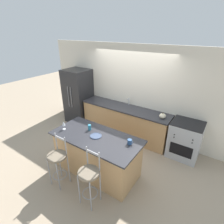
% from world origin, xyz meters
% --- Properties ---
extents(ground_plane, '(18.00, 18.00, 0.00)m').
position_xyz_m(ground_plane, '(0.00, 0.00, 0.00)').
color(ground_plane, tan).
extents(wall_back, '(6.00, 0.07, 2.70)m').
position_xyz_m(wall_back, '(0.00, 0.71, 1.35)').
color(wall_back, beige).
rests_on(wall_back, ground_plane).
extents(back_counter, '(2.78, 0.69, 0.94)m').
position_xyz_m(back_counter, '(0.00, 0.38, 0.47)').
color(back_counter, tan).
rests_on(back_counter, ground_plane).
extents(sink_faucet, '(0.02, 0.13, 0.22)m').
position_xyz_m(sink_faucet, '(0.00, 0.58, 1.08)').
color(sink_faucet, '#ADAFB5').
rests_on(sink_faucet, back_counter).
extents(kitchen_island, '(1.99, 0.96, 0.95)m').
position_xyz_m(kitchen_island, '(0.28, -1.34, 0.48)').
color(kitchen_island, tan).
rests_on(kitchen_island, ground_plane).
extents(refrigerator, '(0.82, 0.79, 1.85)m').
position_xyz_m(refrigerator, '(-1.83, 0.31, 0.93)').
color(refrigerator, '#232326').
rests_on(refrigerator, ground_plane).
extents(oven_range, '(0.74, 0.69, 0.97)m').
position_xyz_m(oven_range, '(1.80, 0.35, 0.49)').
color(oven_range, '#ADAFB5').
rests_on(oven_range, ground_plane).
extents(bar_stool_near, '(0.39, 0.39, 1.16)m').
position_xyz_m(bar_stool_near, '(-0.14, -2.08, 0.62)').
color(bar_stool_near, '#99999E').
rests_on(bar_stool_near, ground_plane).
extents(bar_stool_far, '(0.39, 0.39, 1.16)m').
position_xyz_m(bar_stool_far, '(0.69, -2.07, 0.62)').
color(bar_stool_far, '#99999E').
rests_on(bar_stool_far, ground_plane).
extents(dinner_plate, '(0.26, 0.26, 0.02)m').
position_xyz_m(dinner_plate, '(0.27, -1.34, 0.96)').
color(dinner_plate, '#425170').
rests_on(dinner_plate, kitchen_island).
extents(wine_glass, '(0.07, 0.07, 0.20)m').
position_xyz_m(wine_glass, '(-0.52, -1.52, 1.09)').
color(wine_glass, white).
rests_on(wine_glass, kitchen_island).
extents(coffee_mug, '(0.13, 0.09, 0.10)m').
position_xyz_m(coffee_mug, '(1.01, -1.17, 1.00)').
color(coffee_mug, '#335689').
rests_on(coffee_mug, kitchen_island).
extents(tumbler_cup, '(0.07, 0.07, 0.13)m').
position_xyz_m(tumbler_cup, '(-0.02, -1.21, 1.01)').
color(tumbler_cup, teal).
rests_on(tumbler_cup, kitchen_island).
extents(pumpkin_decoration, '(0.17, 0.17, 0.16)m').
position_xyz_m(pumpkin_decoration, '(1.16, 0.31, 1.01)').
color(pumpkin_decoration, beige).
rests_on(pumpkin_decoration, back_counter).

